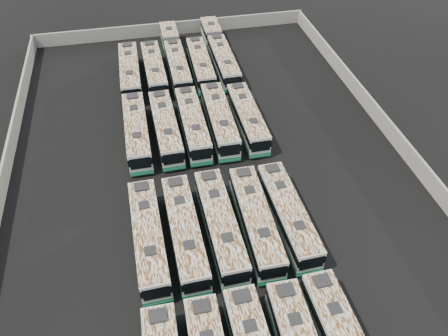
% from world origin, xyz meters
% --- Properties ---
extents(ground, '(140.00, 140.00, 0.00)m').
position_xyz_m(ground, '(0.00, 0.00, 0.00)').
color(ground, black).
rests_on(ground, ground).
extents(perimeter_wall, '(45.20, 73.20, 2.20)m').
position_xyz_m(perimeter_wall, '(0.00, 0.00, 1.10)').
color(perimeter_wall, gray).
rests_on(perimeter_wall, ground).
extents(bus_midfront_far_left, '(2.86, 12.42, 3.49)m').
position_xyz_m(bus_midfront_far_left, '(-7.72, -7.69, 1.78)').
color(bus_midfront_far_left, beige).
rests_on(bus_midfront_far_left, ground).
extents(bus_midfront_left, '(2.86, 12.43, 3.49)m').
position_xyz_m(bus_midfront_left, '(-4.38, -7.77, 1.78)').
color(bus_midfront_left, beige).
rests_on(bus_midfront_left, ground).
extents(bus_midfront_center, '(2.87, 12.52, 3.52)m').
position_xyz_m(bus_midfront_center, '(-0.97, -7.67, 1.80)').
color(bus_midfront_center, beige).
rests_on(bus_midfront_center, ground).
extents(bus_midfront_right, '(2.80, 12.39, 3.48)m').
position_xyz_m(bus_midfront_right, '(2.43, -7.85, 1.78)').
color(bus_midfront_right, beige).
rests_on(bus_midfront_right, ground).
extents(bus_midfront_far_right, '(2.87, 12.17, 3.41)m').
position_xyz_m(bus_midfront_far_right, '(5.71, -7.71, 1.74)').
color(bus_midfront_far_right, beige).
rests_on(bus_midfront_far_right, ground).
extents(bus_midback_far_left, '(2.65, 12.43, 3.50)m').
position_xyz_m(bus_midback_far_left, '(-7.72, 8.46, 1.79)').
color(bus_midback_far_left, beige).
rests_on(bus_midback_far_left, ground).
extents(bus_midback_left, '(2.87, 12.32, 3.46)m').
position_xyz_m(bus_midback_left, '(-4.28, 8.40, 1.77)').
color(bus_midback_left, beige).
rests_on(bus_midback_left, ground).
extents(bus_midback_center, '(2.62, 12.31, 3.47)m').
position_xyz_m(bus_midback_center, '(-1.00, 8.50, 1.77)').
color(bus_midback_center, beige).
rests_on(bus_midback_center, ground).
extents(bus_midback_right, '(2.85, 12.56, 3.53)m').
position_xyz_m(bus_midback_right, '(2.34, 8.58, 1.80)').
color(bus_midback_right, beige).
rests_on(bus_midback_right, ground).
extents(bus_midback_far_right, '(2.61, 11.97, 3.37)m').
position_xyz_m(bus_midback_far_right, '(5.79, 8.36, 1.72)').
color(bus_midback_far_right, beige).
rests_on(bus_midback_far_right, ground).
extents(bus_back_far_left, '(2.83, 12.57, 3.53)m').
position_xyz_m(bus_back_far_left, '(-7.74, 22.20, 1.81)').
color(bus_back_far_left, beige).
rests_on(bus_back_far_left, ground).
extents(bus_back_left, '(2.76, 12.21, 3.43)m').
position_xyz_m(bus_back_left, '(-4.33, 22.28, 1.75)').
color(bus_back_left, beige).
rests_on(bus_back_left, ground).
extents(bus_back_center, '(2.55, 18.60, 3.37)m').
position_xyz_m(bus_back_center, '(-0.96, 25.37, 1.72)').
color(bus_back_center, beige).
rests_on(bus_back_center, ground).
extents(bus_back_right, '(2.77, 12.09, 3.40)m').
position_xyz_m(bus_back_right, '(2.37, 22.24, 1.74)').
color(bus_back_right, beige).
rests_on(bus_back_right, ground).
extents(bus_back_far_right, '(2.67, 18.83, 3.41)m').
position_xyz_m(bus_back_far_right, '(5.83, 25.55, 1.74)').
color(bus_back_far_right, beige).
rests_on(bus_back_far_right, ground).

